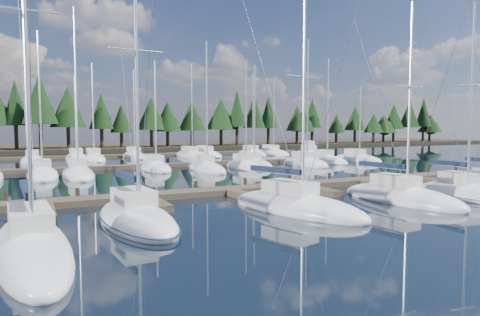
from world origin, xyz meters
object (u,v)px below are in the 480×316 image
front_sailboat_1 (136,219)px  front_sailboat_4 (462,193)px  front_sailboat_0 (32,247)px  motor_yacht_right (309,151)px  front_sailboat_2 (296,207)px  main_dock (301,186)px  front_sailboat_3 (400,197)px

front_sailboat_1 → front_sailboat_4: bearing=-5.0°
front_sailboat_4 → front_sailboat_0: bearing=-177.1°
front_sailboat_1 → motor_yacht_right: (40.31, 41.83, 0.14)m
front_sailboat_0 → front_sailboat_2: bearing=10.2°
front_sailboat_1 → motor_yacht_right: size_ratio=1.88×
front_sailboat_4 → motor_yacht_right: 47.60m
main_dock → front_sailboat_3: size_ratio=3.34×
front_sailboat_2 → front_sailboat_3: (7.76, -0.35, 0.00)m
main_dock → front_sailboat_2: size_ratio=3.24×
front_sailboat_4 → front_sailboat_1: bearing=175.0°
front_sailboat_2 → main_dock: bearing=53.2°
front_sailboat_0 → front_sailboat_2: size_ratio=1.18×
front_sailboat_4 → front_sailboat_3: bearing=171.4°
main_dock → front_sailboat_4: (7.35, -8.25, 0.09)m
front_sailboat_2 → front_sailboat_4: (12.70, -1.10, 0.02)m
front_sailboat_0 → front_sailboat_4: front_sailboat_0 is taller
main_dock → front_sailboat_3: 7.88m
front_sailboat_1 → front_sailboat_3: front_sailboat_1 is taller
front_sailboat_3 → motor_yacht_right: size_ratio=1.64×
front_sailboat_1 → front_sailboat_4: front_sailboat_1 is taller
front_sailboat_4 → main_dock: bearing=131.7°
main_dock → front_sailboat_1: (-14.13, -6.36, 0.09)m
front_sailboat_0 → front_sailboat_4: 26.13m
front_sailboat_1 → motor_yacht_right: front_sailboat_1 is taller
main_dock → front_sailboat_0: bearing=-153.0°
front_sailboat_0 → front_sailboat_4: (26.10, 1.31, -0.00)m
front_sailboat_0 → main_dock: bearing=27.0°
main_dock → front_sailboat_4: size_ratio=3.23×
front_sailboat_0 → front_sailboat_2: 13.61m
front_sailboat_3 → front_sailboat_4: bearing=-8.6°
front_sailboat_1 → motor_yacht_right: 58.09m
front_sailboat_1 → front_sailboat_4: 21.56m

